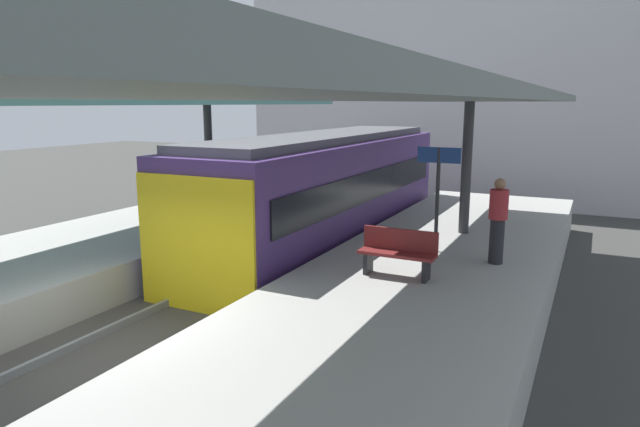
% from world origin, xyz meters
% --- Properties ---
extents(ground_plane, '(80.00, 80.00, 0.00)m').
position_xyz_m(ground_plane, '(0.00, 0.00, 0.00)').
color(ground_plane, '#383835').
extents(platform_right, '(4.40, 28.00, 1.00)m').
position_xyz_m(platform_right, '(3.80, 0.00, 0.50)').
color(platform_right, '#9E9E99').
rests_on(platform_right, ground_plane).
extents(track_ballast, '(3.20, 28.00, 0.20)m').
position_xyz_m(track_ballast, '(0.00, 0.00, 0.10)').
color(track_ballast, '#423F3D').
rests_on(track_ballast, ground_plane).
extents(rail_near_side, '(0.08, 28.00, 0.14)m').
position_xyz_m(rail_near_side, '(-0.72, 0.00, 0.27)').
color(rail_near_side, slate).
rests_on(rail_near_side, track_ballast).
extents(rail_far_side, '(0.08, 28.00, 0.14)m').
position_xyz_m(rail_far_side, '(0.72, 0.00, 0.27)').
color(rail_far_side, slate).
rests_on(rail_far_side, track_ballast).
extents(commuter_train, '(2.78, 11.09, 3.10)m').
position_xyz_m(commuter_train, '(0.00, 7.78, 1.73)').
color(commuter_train, '#472D6B').
rests_on(commuter_train, track_ballast).
extents(canopy_left, '(4.18, 21.00, 3.22)m').
position_xyz_m(canopy_left, '(-3.80, 1.40, 4.10)').
color(canopy_left, '#333335').
rests_on(canopy_left, platform_left).
extents(canopy_right, '(4.18, 21.00, 3.30)m').
position_xyz_m(canopy_right, '(3.80, 1.40, 4.18)').
color(canopy_right, '#333335').
rests_on(canopy_right, platform_right).
extents(platform_bench, '(1.40, 0.41, 0.86)m').
position_xyz_m(platform_bench, '(3.48, 3.69, 1.46)').
color(platform_bench, black).
rests_on(platform_bench, platform_right).
extents(platform_sign, '(0.90, 0.08, 2.21)m').
position_xyz_m(platform_sign, '(3.64, 5.70, 2.62)').
color(platform_sign, '#262628').
rests_on(platform_sign, platform_right).
extents(passenger_near_bench, '(0.36, 0.36, 1.69)m').
position_xyz_m(passenger_near_bench, '(4.94, 5.34, 1.88)').
color(passenger_near_bench, '#232328').
rests_on(passenger_near_bench, platform_right).
extents(station_building_backdrop, '(18.00, 6.00, 11.00)m').
position_xyz_m(station_building_backdrop, '(0.89, 20.00, 5.50)').
color(station_building_backdrop, '#B7B2B7').
rests_on(station_building_backdrop, ground_plane).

